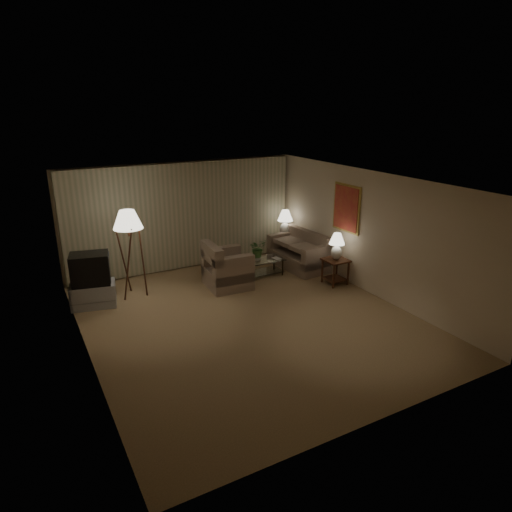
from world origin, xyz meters
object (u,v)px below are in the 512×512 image
Objects in this scene: coffee_table at (263,265)px; side_table_far at (285,243)px; table_lamp_far at (285,221)px; tv_cabinet at (93,295)px; floor_lamp at (131,252)px; table_lamp_near at (337,244)px; sofa at (298,254)px; armchair at (228,269)px; ottoman at (215,264)px; vase at (258,258)px; crt_tv at (90,269)px; side_table_near at (335,267)px.

side_table_far is at bearing 38.27° from coffee_table.
table_lamp_far is 5.31m from tv_cabinet.
table_lamp_near is at bearing -19.89° from floor_lamp.
armchair is (-2.13, -0.30, 0.05)m from sofa.
tv_cabinet is 1.80× the size of ottoman.
tv_cabinet is 6.58× the size of vase.
sofa is 4.23m from floor_lamp.
table_lamp_far is at bearing 166.24° from sofa.
armchair is 2.97m from crt_tv.
coffee_table is 1.84× the size of ottoman.
side_table_far is 0.84× the size of table_lamp_far.
table_lamp_near is (0.00, -0.00, 0.56)m from side_table_near.
floor_lamp is at bearing -166.36° from ottoman.
table_lamp_far reaches higher than side_table_near.
table_lamp_near reaches higher than side_table_far.
tv_cabinet is 0.57m from crt_tv.
crt_tv is (-5.20, -0.78, 0.43)m from side_table_far.
crt_tv is 0.44× the size of floor_lamp.
sofa is 1.77× the size of tv_cabinet.
side_table_near reaches higher than ottoman.
table_lamp_near is at bearing 2.31° from sofa.
side_table_far is at bearing 21.19° from crt_tv.
side_table_near is 1.09× the size of ottoman.
ottoman is at bearing -3.91° from armchair.
table_lamp_near reaches higher than side_table_near.
sofa is at bearing 4.63° from vase.
floor_lamp is at bearing 20.46° from tv_cabinet.
coffee_table is at bearing 9.84° from tv_cabinet.
ottoman is (-2.15, -0.13, -0.21)m from side_table_far.
vase is at bearing -89.40° from sofa.
table_lamp_near is 5.40m from crt_tv.
tv_cabinet is at bearing 164.46° from side_table_near.
side_table_near is at bearing -111.28° from armchair.
armchair reaches higher than side_table_near.
sofa is 1.60× the size of armchair.
sofa is 1.49m from table_lamp_near.
sofa is 2.79× the size of table_lamp_near.
side_table_near is 5.41m from crt_tv.
sofa reaches higher than tv_cabinet.
tv_cabinet is (-5.20, -0.78, -0.14)m from side_table_far.
coffee_table is 1.19× the size of crt_tv.
side_table_far is at bearing 3.48° from ottoman.
tv_cabinet is at bearing -171.49° from table_lamp_far.
vase is (2.94, -0.32, -0.52)m from floor_lamp.
ottoman is at bearing -176.52° from side_table_far.
table_lamp_far reaches higher than coffee_table.
crt_tv is at bearing -171.49° from side_table_far.
table_lamp_far is at bearing -59.38° from armchair.
crt_tv is at bearing -95.12° from sofa.
crt_tv is at bearing 85.84° from armchair.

